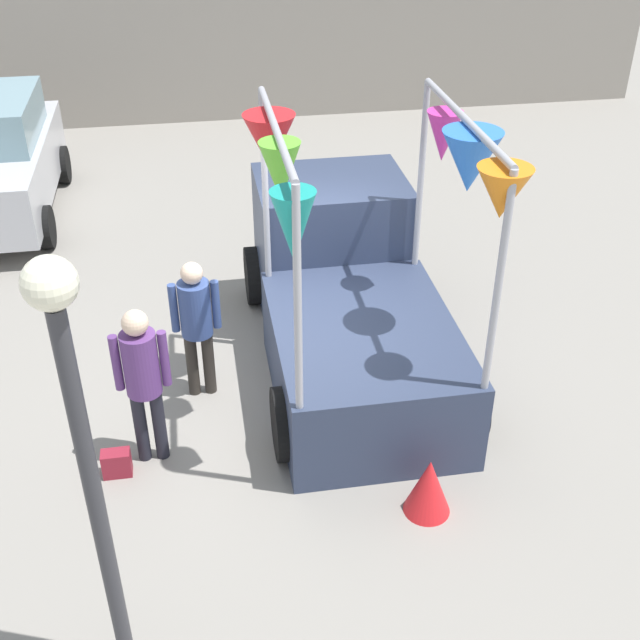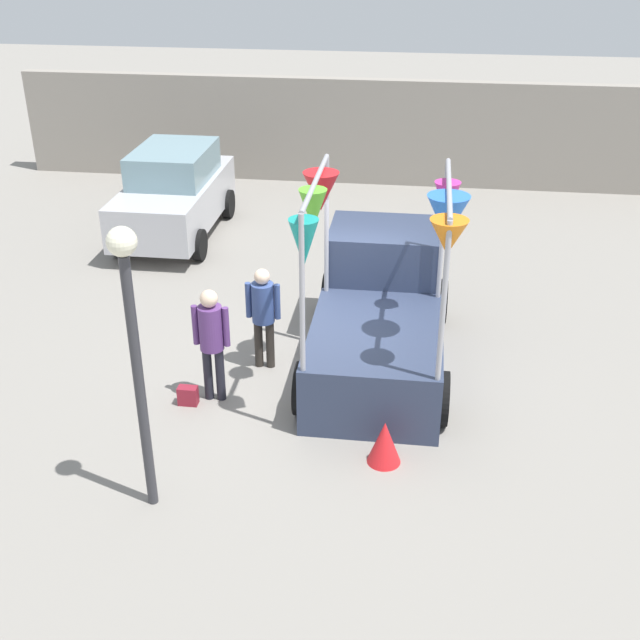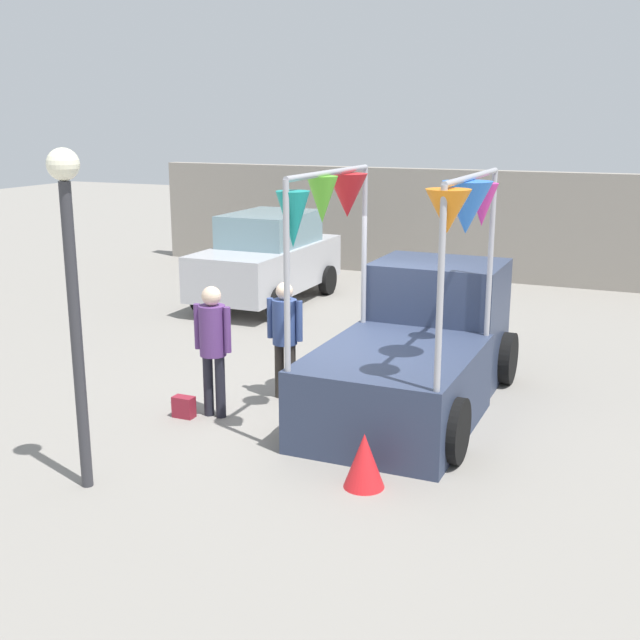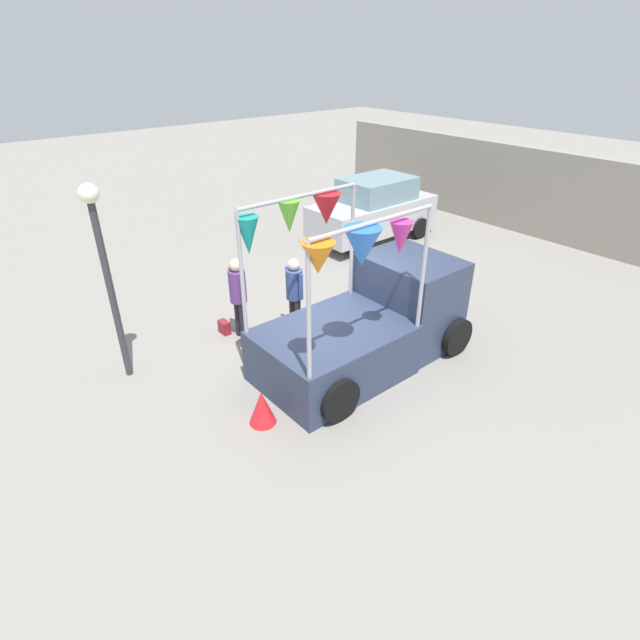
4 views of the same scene
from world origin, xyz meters
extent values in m
plane|color=gray|center=(0.00, 0.00, 0.00)|extent=(60.00, 60.00, 0.00)
cube|color=#2D3851|center=(0.80, -0.46, 0.50)|extent=(1.90, 2.60, 1.00)
cube|color=#2D3851|center=(0.80, 1.54, 0.90)|extent=(1.80, 1.40, 1.80)
cube|color=#8CB2C6|center=(0.80, 1.54, 1.35)|extent=(1.76, 1.37, 0.60)
cylinder|color=black|center=(-0.15, 1.89, 0.38)|extent=(0.22, 0.76, 0.76)
cylinder|color=black|center=(1.75, 1.89, 0.38)|extent=(0.22, 0.76, 0.76)
cylinder|color=black|center=(-0.15, -1.16, 0.38)|extent=(0.22, 0.76, 0.76)
cylinder|color=black|center=(1.75, -1.16, 0.38)|extent=(0.22, 0.76, 0.76)
cylinder|color=#A5A5AD|center=(-0.07, 0.76, 2.08)|extent=(0.07, 0.07, 2.15)
cylinder|color=#A5A5AD|center=(1.67, 0.76, 2.08)|extent=(0.07, 0.07, 2.15)
cylinder|color=#A5A5AD|center=(-0.07, -1.68, 2.08)|extent=(0.07, 0.07, 2.15)
cylinder|color=#A5A5AD|center=(1.67, -1.68, 2.08)|extent=(0.07, 0.07, 2.15)
cylinder|color=#A5A5AD|center=(-0.07, -0.46, 3.15)|extent=(0.07, 2.44, 0.07)
cylinder|color=#A5A5AD|center=(1.67, -0.46, 3.15)|extent=(0.07, 2.44, 0.07)
cone|color=teal|center=(-0.07, -1.51, 2.70)|extent=(0.53, 0.53, 0.62)
cone|color=orange|center=(1.67, -1.51, 2.87)|extent=(0.66, 0.66, 0.45)
cone|color=#66CC33|center=(-0.07, -0.70, 2.85)|extent=(0.44, 0.44, 0.55)
cone|color=blue|center=(1.67, -0.70, 2.83)|extent=(0.77, 0.77, 0.58)
cone|color=red|center=(-0.07, 0.12, 2.83)|extent=(0.66, 0.66, 0.55)
cone|color=#D83399|center=(1.67, 0.12, 2.78)|extent=(0.43, 0.43, 0.51)
cube|color=#B7B7BC|center=(-3.89, 5.21, 0.77)|extent=(1.70, 4.00, 0.90)
cube|color=#72939E|center=(-3.89, 5.36, 1.55)|extent=(1.50, 2.10, 0.66)
cylinder|color=black|center=(-4.74, 6.46, 0.32)|extent=(0.18, 0.64, 0.64)
cylinder|color=black|center=(-3.04, 6.46, 0.32)|extent=(0.18, 0.64, 0.64)
cylinder|color=black|center=(-4.74, 3.96, 0.32)|extent=(0.18, 0.64, 0.64)
cylinder|color=black|center=(-3.04, 3.96, 0.32)|extent=(0.18, 0.64, 0.64)
cylinder|color=black|center=(-1.56, -0.99, 0.41)|extent=(0.13, 0.13, 0.83)
cylinder|color=black|center=(-1.38, -0.99, 0.41)|extent=(0.13, 0.13, 0.83)
cylinder|color=#593372|center=(-1.47, -0.99, 1.16)|extent=(0.34, 0.34, 0.66)
sphere|color=beige|center=(-1.47, -0.99, 1.61)|extent=(0.25, 0.25, 0.25)
cylinder|color=#593372|center=(-1.69, -0.99, 1.19)|extent=(0.09, 0.09, 0.59)
cylinder|color=#593372|center=(-1.25, -0.99, 1.19)|extent=(0.09, 0.09, 0.59)
cylinder|color=#2D2823|center=(-1.02, 0.01, 0.39)|extent=(0.13, 0.13, 0.78)
cylinder|color=#2D2823|center=(-0.84, 0.01, 0.39)|extent=(0.13, 0.13, 0.78)
cylinder|color=#33477F|center=(-0.93, 0.01, 1.09)|extent=(0.34, 0.34, 0.62)
sphere|color=beige|center=(-0.93, 0.01, 1.52)|extent=(0.24, 0.24, 0.24)
cylinder|color=#33477F|center=(-1.15, 0.01, 1.13)|extent=(0.09, 0.09, 0.56)
cylinder|color=#33477F|center=(-0.71, 0.01, 1.13)|extent=(0.09, 0.09, 0.56)
cube|color=maroon|center=(-1.82, -1.19, 0.14)|extent=(0.28, 0.16, 0.28)
cylinder|color=#333338|center=(-1.65, -3.31, 1.60)|extent=(0.12, 0.12, 3.20)
sphere|color=#F2EDCC|center=(-1.65, -3.31, 3.36)|extent=(0.32, 0.32, 0.32)
cube|color=gray|center=(0.00, 9.49, 1.30)|extent=(18.00, 0.36, 2.60)
cone|color=red|center=(1.05, -2.16, 0.30)|extent=(0.56, 0.56, 0.60)
camera|label=1|loc=(-0.83, -7.29, 5.54)|focal=45.00mm
camera|label=2|loc=(1.33, -10.53, 6.40)|focal=45.00mm
camera|label=3|loc=(3.74, -9.49, 3.80)|focal=45.00mm
camera|label=4|loc=(6.43, -5.44, 5.39)|focal=28.00mm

